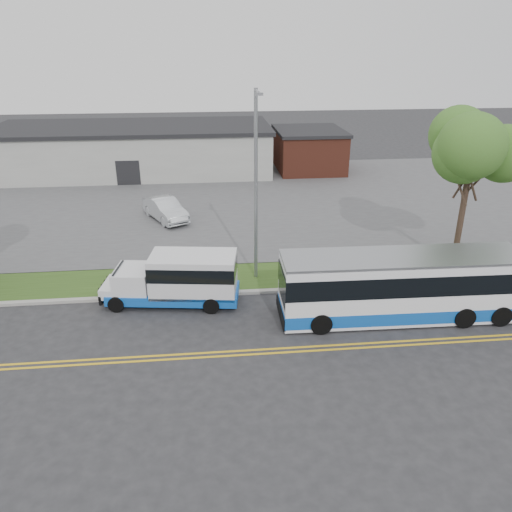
{
  "coord_description": "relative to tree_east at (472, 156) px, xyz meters",
  "views": [
    {
      "loc": [
        0.55,
        -20.84,
        11.58
      ],
      "look_at": [
        2.93,
        2.05,
        1.6
      ],
      "focal_mm": 35.0,
      "sensor_mm": 36.0,
      "label": 1
    }
  ],
  "objects": [
    {
      "name": "streetlight_near",
      "position": [
        -11.0,
        -0.27,
        -0.97
      ],
      "size": [
        0.35,
        1.53,
        9.5
      ],
      "color": "gray",
      "rests_on": "verge"
    },
    {
      "name": "parked_car_a",
      "position": [
        -16.29,
        9.5,
        -5.34
      ],
      "size": [
        3.57,
        4.83,
        1.52
      ],
      "primitive_type": "imported",
      "rotation": [
        0.0,
        0.0,
        0.48
      ],
      "color": "silver",
      "rests_on": "parking_lot"
    },
    {
      "name": "brick_wing",
      "position": [
        -3.5,
        23.0,
        -4.24
      ],
      "size": [
        6.3,
        7.3,
        3.9
      ],
      "color": "brown",
      "rests_on": "ground"
    },
    {
      "name": "shuttle_bus",
      "position": [
        -14.81,
        -2.48,
        -4.88
      ],
      "size": [
        6.66,
        2.92,
        2.47
      ],
      "rotation": [
        0.0,
        0.0,
        -0.14
      ],
      "color": "#1052B6",
      "rests_on": "ground"
    },
    {
      "name": "transit_bus",
      "position": [
        -4.97,
        -4.8,
        -4.69
      ],
      "size": [
        10.87,
        2.79,
        3.0
      ],
      "rotation": [
        0.0,
        0.0,
        -0.02
      ],
      "color": "white",
      "rests_on": "ground"
    },
    {
      "name": "curb",
      "position": [
        -14.0,
        -1.9,
        -6.13
      ],
      "size": [
        80.0,
        0.3,
        0.15
      ],
      "primitive_type": "cube",
      "color": "#9E9B93",
      "rests_on": "ground"
    },
    {
      "name": "commercial_building",
      "position": [
        -20.0,
        24.0,
        -4.02
      ],
      "size": [
        25.4,
        10.4,
        4.35
      ],
      "color": "#9E9E99",
      "rests_on": "ground"
    },
    {
      "name": "verge",
      "position": [
        -14.0,
        -0.1,
        -6.15
      ],
      "size": [
        80.0,
        3.3,
        0.1
      ],
      "primitive_type": "cube",
      "color": "#304C19",
      "rests_on": "ground"
    },
    {
      "name": "tree_east",
      "position": [
        0.0,
        0.0,
        0.0
      ],
      "size": [
        5.2,
        5.2,
        8.33
      ],
      "color": "#35231D",
      "rests_on": "verge"
    },
    {
      "name": "lane_line_north",
      "position": [
        -14.0,
        -6.85,
        -6.2
      ],
      "size": [
        70.0,
        0.12,
        0.01
      ],
      "primitive_type": "cube",
      "color": "gold",
      "rests_on": "ground"
    },
    {
      "name": "parking_lot",
      "position": [
        -14.0,
        14.0,
        -6.15
      ],
      "size": [
        80.0,
        25.0,
        0.1
      ],
      "primitive_type": "cube",
      "color": "#4C4C4F",
      "rests_on": "ground"
    },
    {
      "name": "lane_line_south",
      "position": [
        -14.0,
        -7.15,
        -6.2
      ],
      "size": [
        70.0,
        0.12,
        0.01
      ],
      "primitive_type": "cube",
      "color": "gold",
      "rests_on": "ground"
    },
    {
      "name": "ground",
      "position": [
        -14.0,
        -3.0,
        -6.2
      ],
      "size": [
        140.0,
        140.0,
        0.0
      ],
      "primitive_type": "plane",
      "color": "#28282B",
      "rests_on": "ground"
    }
  ]
}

